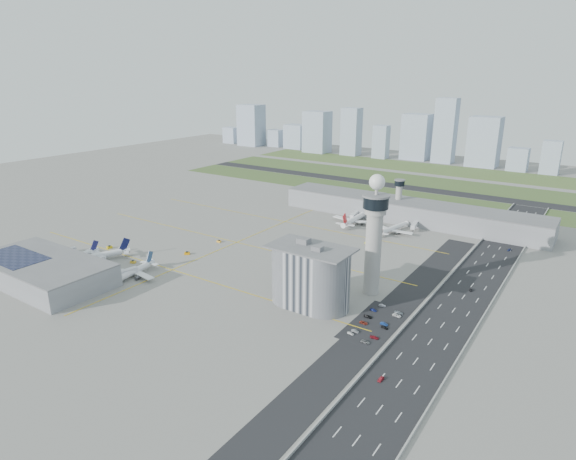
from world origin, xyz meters
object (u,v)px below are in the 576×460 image
Objects in this scene: tug_1 at (133,262)px; car_lot_2 at (364,323)px; airplane_far_b at (393,225)px; car_lot_6 at (365,342)px; airplane_far_a at (355,216)px; tug_2 at (187,253)px; airplane_near_b at (95,253)px; car_lot_1 at (355,331)px; airplane_near_a at (71,254)px; car_lot_11 at (399,313)px; car_hw_2 at (509,250)px; car_lot_10 at (397,315)px; jet_bridge_far_0 at (356,214)px; jet_bridge_near_0 at (54,256)px; admin_building at (310,276)px; tug_0 at (110,247)px; jet_bridge_far_1 at (416,224)px; car_lot_7 at (375,337)px; jet_bridge_near_1 at (82,266)px; car_hw_1 at (471,290)px; tug_3 at (219,241)px; car_hw_4 at (506,225)px; tug_5 at (367,243)px; car_lot_0 at (351,333)px; car_lot_8 at (385,327)px; car_hw_0 at (381,379)px; jet_bridge_near_2 at (114,278)px; tug_4 at (371,229)px; car_lot_3 at (368,317)px; car_lot_4 at (373,310)px; airplane_near_c at (130,269)px; car_lot_9 at (384,324)px; secondary_tower at (399,196)px; car_lot_5 at (382,305)px.

tug_1 reaches higher than car_lot_2.
car_lot_6 is (50.09, -153.24, -4.90)m from airplane_far_b.
airplane_far_a is 13.21× the size of tug_2.
airplane_near_b is 12.12× the size of car_lot_1.
airplane_near_a is at bearing 94.75° from car_lot_6.
car_lot_11 is 1.00× the size of car_hw_2.
tug_2 reaches higher than car_lot_2.
airplane_near_b is 187.79m from car_lot_10.
tug_2 is at bearing -138.03° from car_hw_2.
airplane_near_b is at bearing -37.16° from jet_bridge_far_0.
admin_building is at bearing -66.70° from jet_bridge_near_0.
jet_bridge_far_1 is at bearing 64.16° from tug_0.
tug_2 is 148.01m from car_lot_7.
airplane_far_a is at bearing -17.03° from jet_bridge_near_1.
tug_0 is 229.53m from car_hw_1.
tug_3 is (62.53, 84.40, -2.03)m from jet_bridge_near_0.
car_lot_6 is (160.29, -4.65, -0.35)m from tug_1.
car_lot_2 is at bearing 18.99° from tug_0.
jet_bridge_near_1 is 210.89m from jet_bridge_far_0.
car_hw_4 is at bearing -12.39° from car_lot_7.
tug_1 is at bearing 91.03° from car_lot_1.
tug_0 is 175.41m from tug_5.
car_lot_11 is (162.23, 29.06, -0.32)m from tug_1.
car_lot_0 is at bearing 15.26° from tug_0.
car_lot_8 is 1.00× the size of car_hw_4.
car_hw_0 is at bearing -80.28° from jet_bridge_near_1.
jet_bridge_near_2 reaches higher than tug_4.
car_lot_3 is (166.00, 42.21, -2.27)m from jet_bridge_near_1.
airplane_near_a is 0.82× the size of airplane_near_b.
admin_building is 9.66× the size of car_lot_10.
jet_bridge_near_2 reaches higher than tug_0.
tug_1 is 151.61m from car_lot_0.
car_lot_1 is at bearing 162.12° from car_lot_10.
tug_0 is 198.02m from car_lot_10.
jet_bridge_near_0 is (-121.14, -178.60, -3.40)m from airplane_far_a.
airplane_far_a reaches higher than jet_bridge_near_0.
car_hw_0 is at bearing -146.54° from car_lot_4.
jet_bridge_far_0 is (52.77, 183.43, -2.43)m from airplane_near_c.
airplane_far_b reaches higher than car_lot_10.
admin_building is 3.00× the size of jet_bridge_near_0.
airplane_near_c is at bearing 94.75° from car_lot_6.
car_lot_8 is (9.81, 10.57, 0.02)m from car_lot_1.
airplane_near_a is 207.98m from tug_4.
car_hw_0 is (14.62, -55.12, 0.02)m from car_lot_11.
car_lot_1 is 0.95× the size of car_lot_9.
secondary_tower is 11.37× the size of tug_3.
car_lot_1 is at bearing -6.52° from car_lot_0.
jet_bridge_near_0 is (-143.00, -211.00, -15.95)m from secondary_tower.
airplane_near_a is 10.32× the size of car_lot_5.
car_lot_9 is at bearing -67.19° from jet_bridge_near_1.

